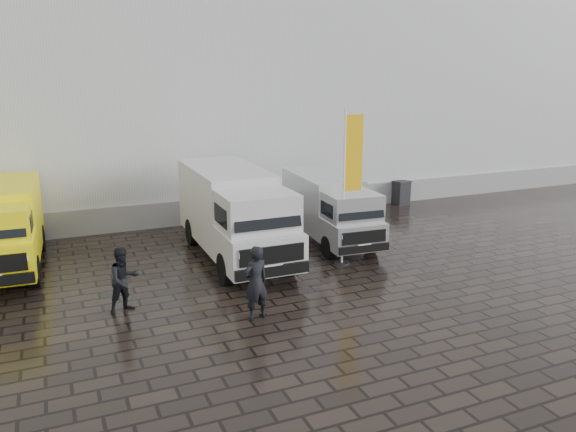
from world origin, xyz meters
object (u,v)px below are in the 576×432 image
at_px(van_yellow, 0,230).
at_px(van_silver, 330,210).
at_px(van_white, 235,216).
at_px(flagpole, 349,179).
at_px(wheelie_bin, 401,193).
at_px(person_tent, 124,280).
at_px(person_front, 256,283).

xyz_separation_m(van_yellow, van_silver, (10.66, -1.24, -0.14)).
distance_m(van_white, flagpole, 3.88).
xyz_separation_m(wheelie_bin, person_tent, (-13.33, -7.23, 0.30)).
distance_m(van_white, wheelie_bin, 10.38).
bearing_deg(van_yellow, van_silver, -4.17).
bearing_deg(person_tent, person_front, -52.87).
height_order(van_yellow, van_white, van_white).
relative_size(flagpole, wheelie_bin, 4.50).
bearing_deg(van_white, wheelie_bin, 25.01).
bearing_deg(van_yellow, van_white, -11.04).
height_order(van_silver, person_front, van_silver).
xyz_separation_m(flagpole, wheelie_bin, (6.28, 6.20, -2.19)).
relative_size(flagpole, person_tent, 2.90).
xyz_separation_m(person_front, person_tent, (-2.93, 1.74, -0.10)).
bearing_deg(wheelie_bin, van_yellow, -174.81).
height_order(van_white, van_silver, van_white).
bearing_deg(wheelie_bin, person_front, -143.16).
bearing_deg(person_tent, flagpole, -13.72).
bearing_deg(person_front, van_yellow, -59.87).
distance_m(van_yellow, flagpole, 10.80).
height_order(van_white, flagpole, flagpole).
xyz_separation_m(van_white, van_silver, (3.70, 0.43, -0.28)).
relative_size(wheelie_bin, person_tent, 0.64).
relative_size(van_white, van_silver, 1.24).
bearing_deg(flagpole, person_front, -145.99).
distance_m(van_white, van_silver, 3.73).
bearing_deg(van_yellow, flagpole, -16.99).
bearing_deg(flagpole, van_white, 148.83).
distance_m(van_silver, flagpole, 2.87).
height_order(person_front, person_tent, person_front).
bearing_deg(van_white, person_tent, -142.85).
xyz_separation_m(van_silver, person_front, (-4.70, -5.11, -0.21)).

